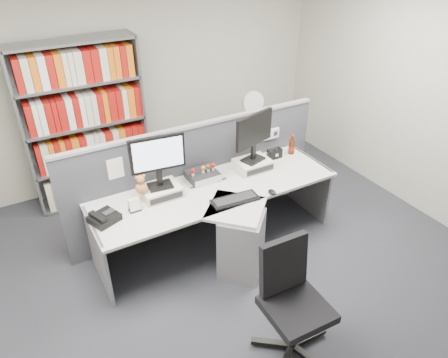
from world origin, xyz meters
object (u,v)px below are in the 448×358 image
desk (227,220)px  office_chair (291,298)px  monitor_right (254,133)px  mouse (272,192)px  desk_calendar (134,206)px  cola_bottle (292,147)px  desk_phone (104,218)px  shelving_unit (85,126)px  speaker (275,153)px  keyboard (235,200)px  monitor_left (158,158)px  desk_fan (253,104)px  filing_cabinet (251,148)px  desktop_pc (203,175)px

desk → office_chair: bearing=-95.4°
monitor_right → mouse: monitor_right is taller
monitor_right → office_chair: size_ratio=0.55×
desk_calendar → cola_bottle: bearing=5.6°
mouse → desk_phone: (-1.61, 0.38, 0.02)m
desk_phone → shelving_unit: shelving_unit is taller
desk → desk_calendar: size_ratio=19.37×
shelving_unit → office_chair: 3.20m
desk_calendar → speaker: 1.79m
keyboard → mouse: mouse is taller
monitor_left → shelving_unit: size_ratio=0.28×
keyboard → desk_fan: (1.15, 1.48, 0.27)m
mouse → desk_phone: desk_phone is taller
monitor_right → cola_bottle: size_ratio=2.28×
keyboard → cola_bottle: (1.09, 0.53, 0.07)m
desk_calendar → filing_cabinet: desk_calendar is taller
monitor_right → desk_phone: bearing=-175.1°
desk_fan → office_chair: (-1.32, -2.63, -0.47)m
desk_fan → desk_phone: bearing=-153.8°
desktop_pc → filing_cabinet: 1.61m
filing_cabinet → shelving_unit: bearing=167.9°
desktop_pc → desk_fan: bearing=37.4°
cola_bottle → desk_fan: size_ratio=0.49×
desk → cola_bottle: size_ratio=10.80×
mouse → office_chair: bearing=-117.5°
filing_cabinet → speaker: bearing=-107.3°
desk_phone → cola_bottle: 2.32m
speaker → office_chair: (-1.02, -1.69, -0.24)m
mouse → keyboard: bearing=169.5°
desk → speaker: (0.91, 0.46, 0.32)m
keyboard → shelving_unit: shelving_unit is taller
monitor_left → desk: bearing=-35.2°
shelving_unit → desk_fan: 2.15m
monitor_right → filing_cabinet: (0.64, 1.02, -0.80)m
desk → cola_bottle: (1.14, 0.45, 0.35)m
desktop_pc → speaker: speaker is taller
monitor_right → speaker: bearing=12.9°
mouse → shelving_unit: bearing=123.9°
desk → desk_phone: bearing=168.6°
monitor_right → filing_cabinet: monitor_right is taller
desk → monitor_right: size_ratio=4.74×
mouse → filing_cabinet: bearing=64.0°
desk_phone → filing_cabinet: 2.67m
monitor_right → cola_bottle: monitor_right is taller
monitor_right → desk_phone: monitor_right is taller
speaker → office_chair: 1.99m
shelving_unit → office_chair: shelving_unit is taller
keyboard → office_chair: bearing=-98.2°
mouse → desk_fan: desk_fan is taller
shelving_unit → monitor_right: bearing=-45.2°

